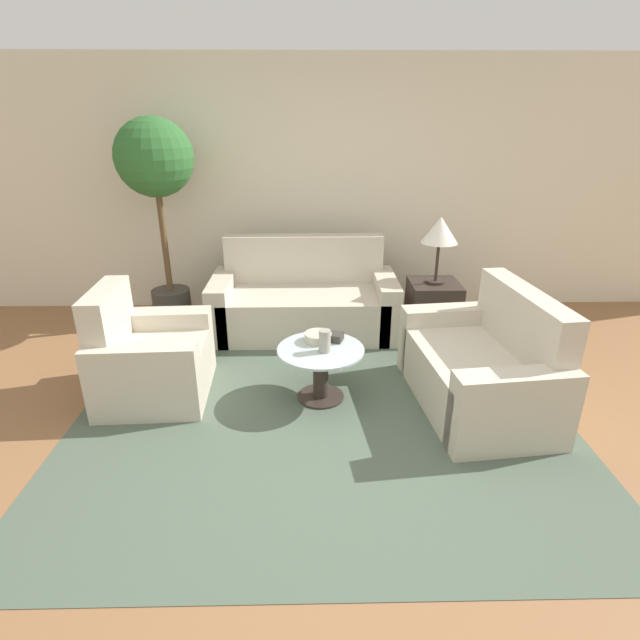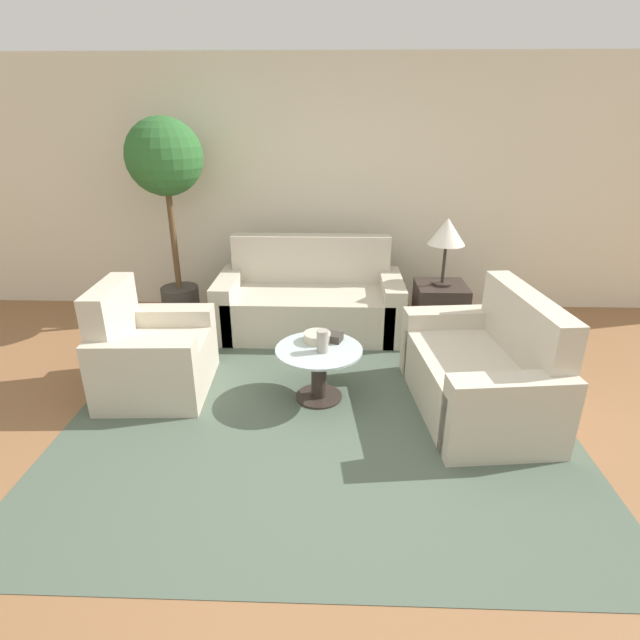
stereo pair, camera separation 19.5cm
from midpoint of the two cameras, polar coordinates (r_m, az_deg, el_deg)
ground_plane at (r=3.30m, az=0.50°, el=-15.88°), size 14.00×14.00×0.00m
wall_back at (r=5.47m, az=-0.32°, el=14.78°), size 10.00×0.06×2.60m
rug at (r=3.92m, az=-1.37°, el=-8.81°), size 3.55×3.53×0.01m
sofa_main at (r=5.02m, az=-2.94°, el=2.06°), size 1.80×0.85×0.91m
armchair at (r=4.10m, az=-20.47°, el=-4.41°), size 0.82×0.90×0.87m
loveseat at (r=3.89m, az=17.04°, el=-5.39°), size 0.95×1.41×0.89m
coffee_table at (r=3.79m, az=-1.40°, el=-5.34°), size 0.65×0.65×0.42m
side_table at (r=5.00m, az=11.68°, el=1.28°), size 0.47×0.47×0.54m
table_lamp at (r=4.78m, az=12.40°, el=9.82°), size 0.34×0.34×0.63m
potted_plant at (r=5.15m, az=-19.25°, el=15.05°), size 0.73×0.73×2.03m
vase at (r=3.64m, az=-1.00°, el=-2.43°), size 0.09×0.09×0.17m
bowl at (r=3.82m, az=-1.68°, el=-1.99°), size 0.21×0.21×0.07m
book_stack at (r=3.84m, az=-0.09°, el=-1.93°), size 0.19×0.16×0.06m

